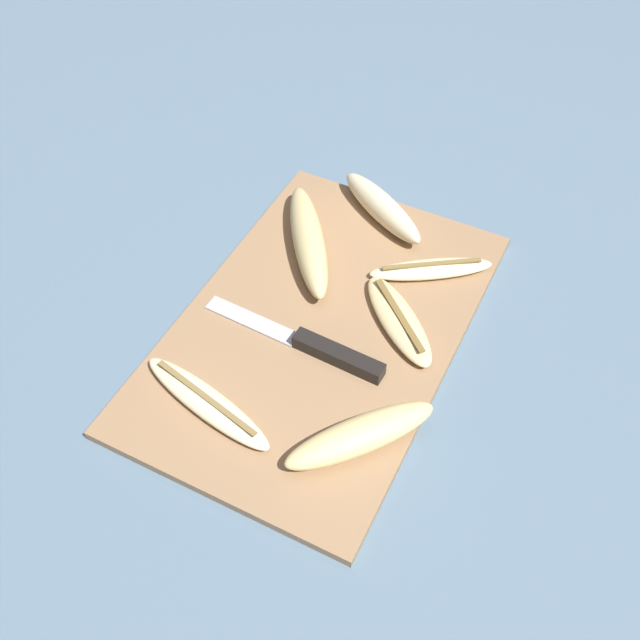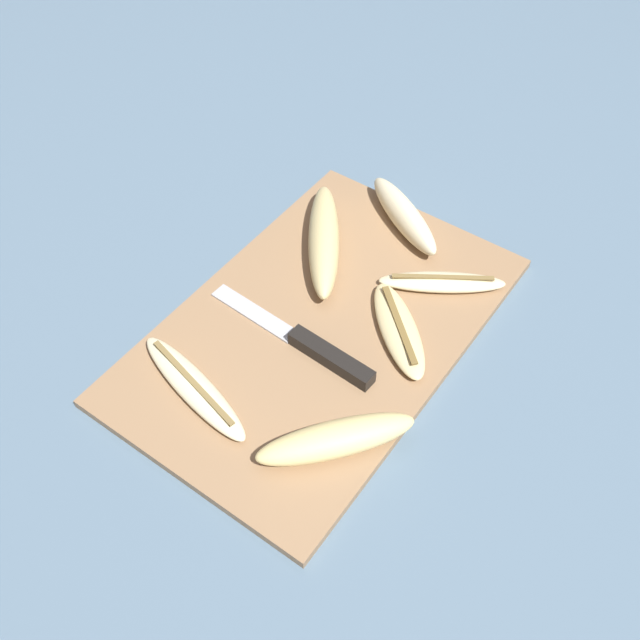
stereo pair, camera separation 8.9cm
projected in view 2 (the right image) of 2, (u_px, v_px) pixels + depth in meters
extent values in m
plane|color=slate|center=(320.00, 332.00, 0.91)|extent=(4.00, 4.00, 0.00)
cube|color=#997551|center=(320.00, 329.00, 0.90)|extent=(0.50, 0.32, 0.01)
cube|color=black|center=(331.00, 357.00, 0.86)|extent=(0.03, 0.11, 0.02)
cube|color=#B7BABF|center=(254.00, 313.00, 0.91)|extent=(0.03, 0.12, 0.00)
ellipsoid|color=beige|center=(442.00, 282.00, 0.93)|extent=(0.12, 0.15, 0.02)
cube|color=olive|center=(443.00, 277.00, 0.92)|extent=(0.07, 0.11, 0.00)
ellipsoid|color=beige|center=(194.00, 387.00, 0.83)|extent=(0.08, 0.19, 0.02)
cube|color=olive|center=(193.00, 382.00, 0.82)|extent=(0.04, 0.14, 0.00)
ellipsoid|color=beige|center=(404.00, 215.00, 1.00)|extent=(0.11, 0.16, 0.04)
ellipsoid|color=#DBC684|center=(324.00, 240.00, 0.97)|extent=(0.19, 0.15, 0.04)
ellipsoid|color=#EDD689|center=(336.00, 439.00, 0.78)|extent=(0.16, 0.14, 0.03)
ellipsoid|color=beige|center=(399.00, 330.00, 0.88)|extent=(0.13, 0.14, 0.02)
cube|color=brown|center=(399.00, 324.00, 0.87)|extent=(0.09, 0.10, 0.00)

